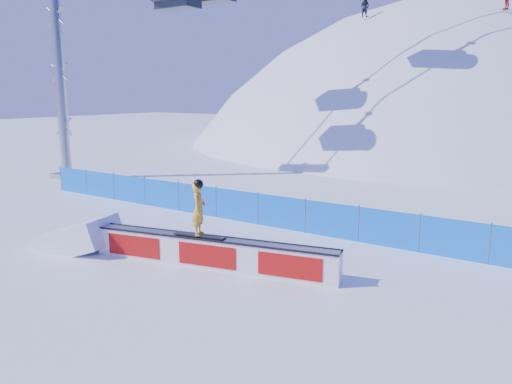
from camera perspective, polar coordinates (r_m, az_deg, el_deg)
The scene contains 7 objects.
ground at distance 16.14m, azimuth -11.72°, elevation -6.58°, with size 160.00×160.00×0.00m, color white.
snow_hill at distance 58.49m, azimuth 20.63°, elevation -12.49°, with size 64.00×64.00×64.00m.
safety_fence at distance 19.27m, azimuth -2.23°, elevation -1.56°, with size 22.05×0.05×1.30m.
rail_box at distance 14.29m, azimuth -5.20°, elevation -6.89°, with size 7.39×2.11×0.89m.
snow_ramp at distance 16.95m, azimuth -19.49°, elevation -6.14°, with size 2.31×1.54×0.87m, color white, non-canonical shape.
snowboarder at distance 14.11m, azimuth -6.55°, elevation -1.86°, with size 1.59×0.65×1.63m.
distant_skiers at distance 43.59m, azimuth 21.54°, elevation 19.78°, with size 18.62×7.93×5.52m.
Camera 1 is at (11.07, -10.67, 4.90)m, focal length 35.00 mm.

